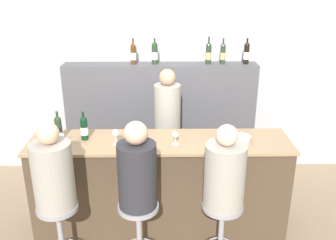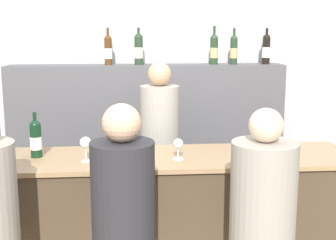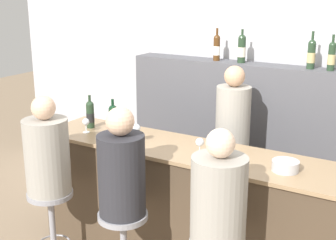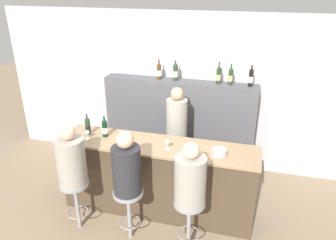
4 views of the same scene
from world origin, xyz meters
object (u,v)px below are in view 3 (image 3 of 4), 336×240
object	(u,v)px
wine_bottle_counter_1	(113,118)
wine_glass_1	(136,129)
wine_bottle_backbar_0	(217,47)
wine_bottle_backbar_3	(332,56)
wine_glass_0	(86,122)
bar_stool_left	(51,209)
bartender	(231,158)
wine_glass_2	(200,143)
wine_bottle_counter_0	(90,114)
wine_bottle_backbar_1	(242,48)
guest_seated_right	(219,196)
wine_bottle_backbar_2	(311,54)
guest_seated_left	(47,153)
bar_stool_middle	(123,232)
guest_seated_middle	(121,170)
metal_bowl	(285,166)

from	to	relation	value
wine_bottle_counter_1	wine_glass_1	size ratio (longest dim) A/B	1.87
wine_bottle_backbar_0	wine_bottle_backbar_3	distance (m)	1.13
wine_glass_0	bar_stool_left	world-z (taller)	wine_glass_0
wine_glass_0	bartender	xyz separation A→B (m)	(1.05, 0.80, -0.39)
wine_glass_2	wine_bottle_counter_0	bearing A→B (deg)	173.68
wine_bottle_backbar_1	guest_seated_right	bearing A→B (deg)	-71.23
wine_bottle_backbar_2	wine_glass_0	size ratio (longest dim) A/B	2.69
wine_bottle_counter_0	guest_seated_left	size ratio (longest dim) A/B	0.38
bar_stool_middle	guest_seated_middle	size ratio (longest dim) A/B	0.88
metal_bowl	wine_bottle_counter_0	bearing A→B (deg)	176.83
wine_bottle_counter_1	bar_stool_middle	world-z (taller)	wine_bottle_counter_1
bar_stool_middle	guest_seated_right	distance (m)	0.89
guest_seated_left	wine_bottle_backbar_1	bearing A→B (deg)	65.63
wine_bottle_backbar_1	wine_bottle_backbar_3	xyz separation A→B (m)	(0.86, -0.00, -0.01)
bartender	wine_bottle_counter_0	bearing A→B (deg)	-148.80
metal_bowl	bar_stool_middle	size ratio (longest dim) A/B	0.27
wine_glass_0	guest_seated_left	world-z (taller)	guest_seated_left
wine_bottle_counter_1	metal_bowl	world-z (taller)	wine_bottle_counter_1
wine_glass_0	wine_glass_2	xyz separation A→B (m)	(1.12, -0.00, 0.01)
wine_bottle_backbar_1	metal_bowl	bearing A→B (deg)	-55.78
wine_bottle_counter_1	bar_stool_middle	xyz separation A→B (m)	(0.57, -0.67, -0.62)
guest_seated_left	bar_stool_middle	size ratio (longest dim) A/B	1.13
wine_bottle_backbar_0	wine_glass_1	xyz separation A→B (m)	(-0.09, -1.32, -0.52)
wine_glass_2	guest_seated_middle	world-z (taller)	guest_seated_middle
wine_bottle_backbar_3	metal_bowl	size ratio (longest dim) A/B	1.70
wine_bottle_backbar_0	wine_bottle_backbar_2	size ratio (longest dim) A/B	0.95
guest_seated_middle	guest_seated_right	distance (m)	0.75
wine_glass_0	guest_seated_left	xyz separation A→B (m)	(0.05, -0.54, -0.10)
wine_bottle_counter_1	wine_bottle_counter_0	bearing A→B (deg)	180.00
bartender	guest_seated_left	bearing A→B (deg)	-126.69
metal_bowl	wine_bottle_counter_1	bearing A→B (deg)	176.31
wine_bottle_counter_1	wine_bottle_backbar_2	bearing A→B (deg)	40.99
wine_bottle_counter_0	wine_bottle_backbar_2	xyz separation A→B (m)	(1.63, 1.19, 0.52)
wine_bottle_backbar_3	wine_glass_1	world-z (taller)	wine_bottle_backbar_3
wine_bottle_counter_1	bar_stool_left	distance (m)	0.93
metal_bowl	guest_seated_left	world-z (taller)	guest_seated_left
wine_bottle_backbar_2	bar_stool_left	xyz separation A→B (m)	(-1.52, -1.86, -1.14)
bar_stool_left	guest_seated_left	distance (m)	0.49
wine_glass_1	wine_bottle_counter_0	bearing A→B (deg)	167.56
wine_bottle_backbar_3	wine_glass_0	world-z (taller)	wine_bottle_backbar_3
wine_glass_2	bar_stool_middle	distance (m)	0.87
wine_bottle_backbar_1	guest_seated_right	world-z (taller)	wine_bottle_backbar_1
wine_bottle_backbar_0	wine_glass_0	world-z (taller)	wine_bottle_backbar_0
wine_bottle_backbar_1	bartender	xyz separation A→B (m)	(0.15, -0.52, -0.94)
wine_bottle_backbar_0	wine_bottle_backbar_2	world-z (taller)	wine_bottle_backbar_2
wine_bottle_counter_1	wine_glass_2	distance (m)	0.93
bar_stool_middle	wine_glass_1	bearing A→B (deg)	114.15
wine_bottle_backbar_2	guest_seated_middle	size ratio (longest dim) A/B	0.43
wine_bottle_backbar_1	wine_glass_1	distance (m)	1.47
wine_glass_1	wine_bottle_backbar_2	bearing A→B (deg)	51.83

